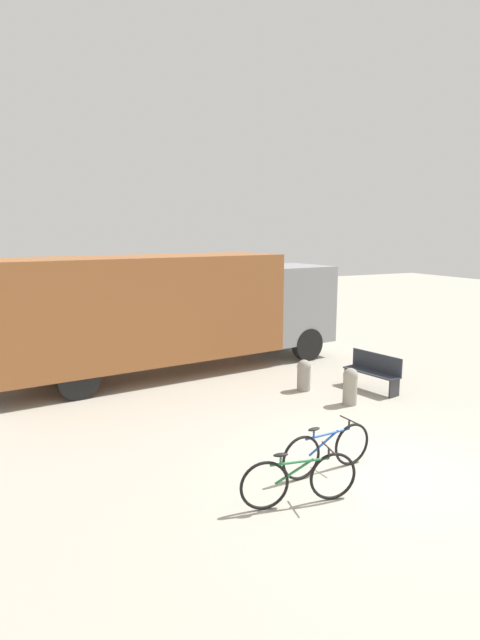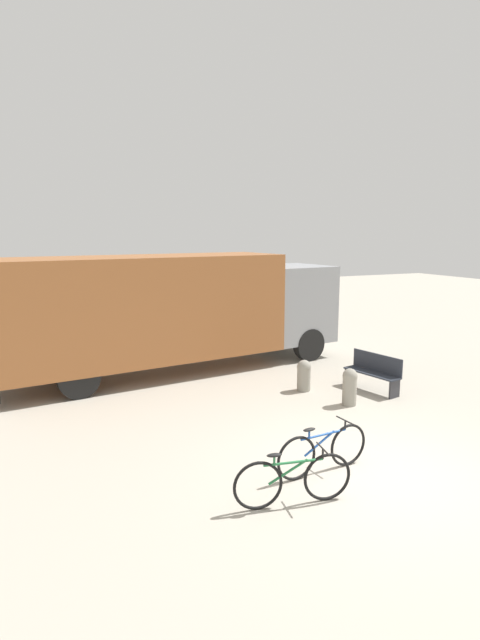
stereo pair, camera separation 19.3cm
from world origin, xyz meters
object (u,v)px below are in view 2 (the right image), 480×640
Objects in this scene: park_bench at (374,371)px; bollard_far_bench at (304,374)px; delivery_truck at (177,308)px; bicycle_middle at (323,450)px; bollard_near_bench at (350,385)px; bicycle_near at (293,480)px.

park_bench reaches higher than bollard_far_bench.
bicycle_middle is (0.27, -6.66, -1.39)m from delivery_truck.
bicycle_middle is 2.08× the size of bollard_near_bench.
bollard_near_bench reaches higher than bicycle_middle.
park_bench is at bearing 50.27° from bicycle_near.
park_bench is 1.97× the size of bollard_far_bench.
delivery_truck is 5.15m from bollard_near_bench.
bicycle_near is at bearing -136.90° from bollard_near_bench.
delivery_truck is 5.59× the size of bicycle_middle.
bicycle_near is (-0.66, -7.29, -1.39)m from delivery_truck.
bollard_far_bench is at bearing 105.88° from bollard_near_bench.
bollard_far_bench is at bearing 58.28° from bicycle_middle.
bollard_near_bench reaches higher than bollard_far_bench.
delivery_truck reaches higher than park_bench.
bicycle_middle is at bearing -93.82° from delivery_truck.
delivery_truck is at bearing 34.98° from park_bench.
delivery_truck reaches higher than bollard_far_bench.
park_bench is (3.77, -3.63, -1.30)m from delivery_truck.
bicycle_near is 5.22m from bollard_far_bench.
park_bench is 4.64m from bicycle_middle.
park_bench is at bearing 36.96° from bicycle_middle.
park_bench is 0.88× the size of bicycle_near.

